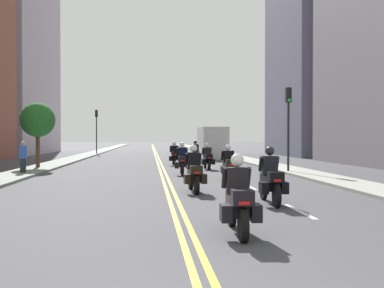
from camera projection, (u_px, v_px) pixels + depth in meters
The scene contains 21 objects.
ground_plane at pixel (156, 154), 51.24m from camera, with size 264.00×264.00×0.00m, color #444348.
sidewalk_left at pixel (91, 154), 50.55m from camera, with size 2.00×144.00×0.12m, color gray.
sidewalk_right at pixel (219, 153), 51.92m from camera, with size 2.00×144.00×0.12m, color #9A9B90.
centreline_yellow_inner at pixel (155, 154), 51.22m from camera, with size 0.12×132.00×0.01m, color yellow.
centreline_yellow_outer at pixel (157, 154), 51.25m from camera, with size 0.12×132.00×0.01m, color yellow.
lane_dashes_white at pixel (203, 164), 32.62m from camera, with size 0.14×56.40×0.01m.
building_left_2 at pixel (11, 64), 52.72m from camera, with size 7.66×18.95×20.97m.
building_right_2 at pixel (311, 44), 47.51m from camera, with size 6.61×13.06×23.47m.
motorcycle_0 at pixel (238, 202), 8.86m from camera, with size 0.78×2.12×1.59m.
motorcycle_1 at pixel (271, 181), 12.92m from camera, with size 0.77×2.23×1.65m.
motorcycle_2 at pixel (194, 173), 15.72m from camera, with size 0.78×2.23×1.66m.
motorcycle_3 at pixel (228, 166), 20.13m from camera, with size 0.76×2.15×1.59m.
motorcycle_4 at pixel (182, 162), 23.07m from camera, with size 0.78×2.19×1.68m.
motorcycle_5 at pixel (207, 159), 26.91m from camera, with size 0.77×2.12×1.58m.
motorcycle_6 at pixel (174, 156), 30.70m from camera, with size 0.77×2.18×1.63m.
motorcycle_7 at pixel (195, 153), 34.63m from camera, with size 0.76×2.13×1.66m.
traffic_light_near at pixel (288, 114), 24.18m from camera, with size 0.28×0.38×4.57m.
traffic_light_far at pixel (96, 124), 51.02m from camera, with size 0.28×0.38×5.01m.
pedestrian_0 at pixel (23, 157), 23.08m from camera, with size 0.39×0.28×1.73m.
street_tree_0 at pixel (38, 120), 27.27m from camera, with size 2.08×2.08×4.01m.
parked_truck at pixel (211, 144), 41.05m from camera, with size 2.20×6.50×2.80m.
Camera 1 is at (-0.73, -3.37, 1.92)m, focal length 42.35 mm.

